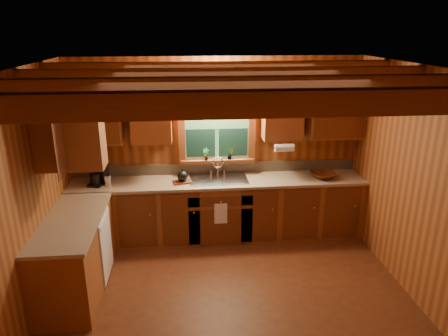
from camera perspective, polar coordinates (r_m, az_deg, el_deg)
name	(u,v)px	position (r m, az deg, el deg)	size (l,w,h in m)	color
room	(231,197)	(4.27, 1.04, -4.11)	(4.20, 4.20, 4.20)	#582B15
ceiling_beams	(232,81)	(3.96, 1.14, 11.93)	(4.20, 2.54, 0.18)	brown
base_cabinets	(185,220)	(5.78, -5.38, -7.24)	(4.20, 2.22, 0.86)	brown
countertop	(185,190)	(5.60, -5.39, -3.08)	(4.20, 2.24, 0.04)	tan
backsplash	(217,168)	(6.14, -0.97, 0.01)	(4.20, 0.02, 0.16)	#9C8669
dishwasher_panel	(106,246)	(5.34, -16.03, -10.30)	(0.02, 0.60, 0.80)	white
upper_cabinets	(177,119)	(5.45, -6.60, 6.82)	(4.19, 1.77, 0.78)	brown
window	(217,132)	(5.97, -0.99, 4.95)	(1.12, 0.08, 1.00)	brown
window_sill	(217,160)	(6.04, -0.93, 1.07)	(1.06, 0.14, 0.04)	brown
wall_sconce	(217,89)	(5.73, -0.93, 10.83)	(0.45, 0.21, 0.17)	black
paper_towel_roll	(284,148)	(5.83, 8.34, 2.79)	(0.11, 0.11, 0.27)	white
dish_towel	(221,214)	(5.74, -0.45, -6.34)	(0.18, 0.01, 0.30)	white
sink	(219,182)	(5.92, -0.75, -2.01)	(0.82, 0.48, 0.43)	silver
coffee_maker	(96,173)	(5.94, -17.33, -0.71)	(0.18, 0.24, 0.33)	black
utensil_crock	(107,179)	(5.91, -15.87, -1.53)	(0.11, 0.11, 0.32)	silver
cutting_board	(183,182)	(5.82, -5.76, -1.91)	(0.25, 0.18, 0.02)	#5E2C14
teakettle	(182,176)	(5.79, -5.79, -1.13)	(0.15, 0.15, 0.18)	black
wicker_basket	(323,175)	(6.13, 13.62, -0.95)	(0.35, 0.35, 0.09)	#48230C
potted_plant_left	(206,154)	(5.96, -2.51, 1.92)	(0.09, 0.06, 0.18)	#5E2C14
potted_plant_right	(230,154)	(6.00, 0.86, 1.96)	(0.09, 0.07, 0.16)	#5E2C14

